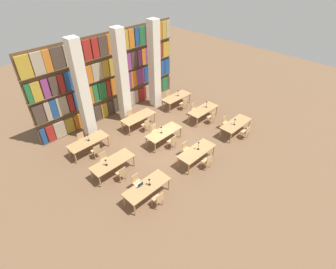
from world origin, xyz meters
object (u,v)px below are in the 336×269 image
reading_table_2 (236,124)px  chair_10 (212,117)px  chair_7 (105,159)px  reading_table_5 (203,110)px  chair_1 (137,182)px  pillar_left (82,92)px  reading_table_1 (197,152)px  reading_table_8 (176,97)px  reading_table_3 (113,163)px  pillar_right (154,66)px  chair_0 (158,199)px  desk_lamp_0 (149,181)px  chair_17 (169,97)px  chair_15 (131,116)px  chair_16 (184,104)px  laptop (139,185)px  chair_4 (246,132)px  desk_lamp_6 (88,136)px  desk_lamp_1 (199,144)px  desk_lamp_2 (235,121)px  chair_12 (96,151)px  chair_13 (82,139)px  chair_6 (121,173)px  desk_lamp_4 (161,129)px  chair_2 (207,161)px  chair_11 (194,109)px  reading_table_0 (147,187)px  pillar_center (122,78)px  chair_3 (186,149)px  chair_8 (172,141)px  chair_9 (155,131)px  desk_lamp_3 (106,161)px  reading_table_4 (164,133)px  chair_5 (226,122)px  desk_lamp_7 (178,92)px  chair_14 (146,125)px

reading_table_2 → chair_10: size_ratio=2.56×
chair_7 → reading_table_5: size_ratio=0.39×
reading_table_5 → chair_1: bearing=-166.4°
pillar_left → reading_table_1: bearing=-66.5°
reading_table_8 → reading_table_3: bearing=-161.3°
pillar_right → chair_0: bearing=-132.2°
desk_lamp_0 → chair_17: desk_lamp_0 is taller
chair_15 → chair_16: (3.69, -1.35, 0.00)m
laptop → chair_4: (7.54, -1.01, -0.33)m
desk_lamp_6 → chair_17: 7.35m
chair_1 → desk_lamp_1: bearing=169.1°
reading_table_5 → desk_lamp_6: bearing=161.6°
desk_lamp_2 → reading_table_1: bearing=179.7°
laptop → chair_16: size_ratio=0.36×
chair_12 → chair_13: (0.00, 1.47, 0.00)m
chair_6 → chair_12: 2.40m
pillar_right → desk_lamp_4: (-2.98, -3.73, -1.92)m
chair_2 → chair_11: bearing=47.4°
desk_lamp_1 → chair_7: 5.06m
reading_table_0 → desk_lamp_6: size_ratio=5.22×
pillar_center → desk_lamp_0: size_ratio=15.16×
pillar_center → chair_16: 4.86m
chair_4 → laptop: bearing=172.4°
pillar_center → chair_13: bearing=-170.4°
chair_3 → chair_8: bearing=-86.5°
chair_0 → chair_17: 9.70m
desk_lamp_6 → chair_2: bearing=-57.4°
chair_8 → chair_11: same height
chair_0 → chair_9: bearing=48.8°
reading_table_1 → reading_table_5: 4.42m
chair_6 → desk_lamp_3: 0.98m
reading_table_2 → chair_8: 4.22m
chair_8 → desk_lamp_4: size_ratio=1.97×
laptop → chair_13: (0.13, 5.36, -0.33)m
desk_lamp_3 → chair_15: size_ratio=0.44×
reading_table_8 → reading_table_2: bearing=-89.3°
chair_7 → reading_table_4: 3.77m
pillar_right → chair_9: bearing=-133.4°
desk_lamp_0 → chair_5: (7.18, 0.75, -0.55)m
chair_5 → chair_10: 1.03m
desk_lamp_6 → chair_15: (3.59, 0.71, -0.58)m
desk_lamp_6 → desk_lamp_7: bearing=0.6°
reading_table_2 → reading_table_4: bearing=146.4°
desk_lamp_6 → chair_16: desk_lamp_6 is taller
reading_table_2 → chair_17: bearing=90.8°
chair_11 → chair_12: (-7.29, 0.93, 0.00)m
desk_lamp_2 → chair_11: size_ratio=0.48×
chair_4 → chair_14: (-3.77, 4.88, 0.00)m
chair_7 → desk_lamp_4: bearing=168.6°
pillar_left → chair_5: pillar_left is taller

